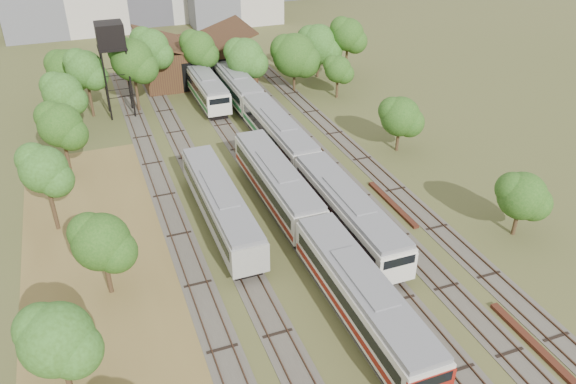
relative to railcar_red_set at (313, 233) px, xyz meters
name	(u,v)px	position (x,y,z in m)	size (l,w,h in m)	color
ground	(400,335)	(2.00, -10.96, -2.12)	(240.00, 240.00, 0.00)	#475123
dry_grass_patch	(123,325)	(-16.00, -2.96, -2.10)	(14.00, 60.00, 0.04)	brown
tracks	(272,175)	(1.33, 14.04, -2.08)	(24.60, 80.00, 0.19)	#4C473D
railcar_red_set	(313,233)	(0.00, 0.00, 0.00)	(3.24, 34.57, 4.02)	black
railcar_green_set	(279,135)	(4.00, 19.12, -0.01)	(3.23, 52.08, 4.01)	black
railcar_rear	(205,86)	(0.00, 37.57, -0.08)	(3.13, 16.08, 3.87)	black
old_grey_coach	(221,205)	(-6.00, 7.03, -0.04)	(3.09, 18.00, 3.82)	black
water_tower	(110,38)	(-11.34, 36.75, 7.86)	(3.43, 3.43, 11.84)	black
rail_pile_near	(534,345)	(10.00, -15.14, -1.98)	(0.57, 8.57, 0.29)	#4E2416
rail_pile_far	(392,204)	(10.20, 4.33, -1.98)	(0.54, 8.64, 0.28)	#4E2416
maintenance_shed	(196,60)	(1.00, 47.02, 0.79)	(16.45, 11.55, 7.58)	#3B2115
tree_band_left	(69,155)	(-17.90, 15.54, 3.07)	(7.81, 66.13, 8.19)	#382616
tree_band_far	(239,52)	(5.47, 39.02, 3.74)	(41.96, 10.58, 9.54)	#382616
tree_band_right	(415,124)	(17.26, 12.36, 1.93)	(5.32, 39.87, 6.36)	#382616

